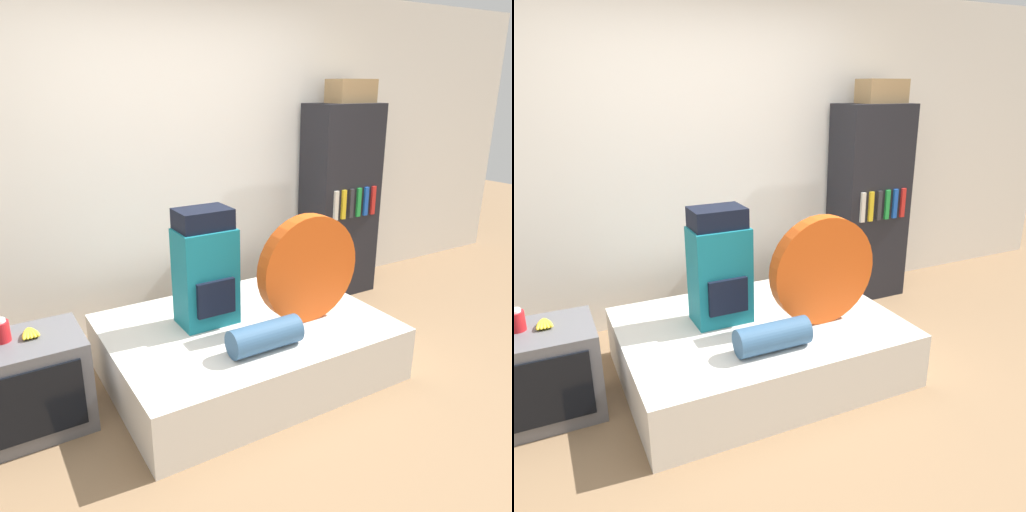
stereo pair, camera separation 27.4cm
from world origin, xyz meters
The scene contains 11 objects.
ground_plane centered at (0.00, 0.00, 0.00)m, with size 16.00×16.00×0.00m, color #846647.
wall_back centered at (0.00, 1.70, 1.30)m, with size 8.00×0.05×2.60m.
bed centered at (0.07, 0.61, 0.18)m, with size 1.79×1.32×0.37m.
backpack centered at (-0.14, 0.75, 0.74)m, with size 0.37×0.29×0.77m.
tent_bag centered at (0.45, 0.45, 0.73)m, with size 0.72×0.11×0.72m.
sleeping_roll centered at (-0.01, 0.23, 0.45)m, with size 0.45×0.17×0.17m.
television centered at (-1.26, 0.71, 0.28)m, with size 0.62×0.48×0.55m.
canister centered at (-1.35, 0.76, 0.61)m, with size 0.09×0.09×0.13m.
banana_bunch centered at (-1.21, 0.75, 0.57)m, with size 0.11×0.14×0.03m.
bookshelf centered at (1.53, 1.42, 0.86)m, with size 0.64×0.42×1.72m.
cardboard_box centered at (1.60, 1.43, 1.81)m, with size 0.39×0.24×0.19m.
Camera 1 is at (-1.41, -2.00, 1.86)m, focal length 35.00 mm.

